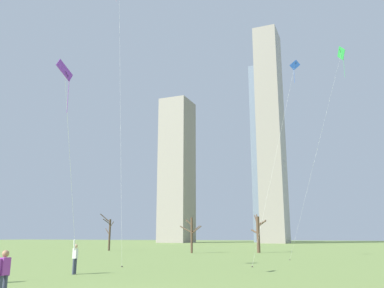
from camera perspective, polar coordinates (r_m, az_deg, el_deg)
kite_flyer_foreground_right_purple at (r=23.32m, az=-16.47°, el=-10.87°), size 2.27×5.05×10.73m
bystander_far_off_by_trees at (r=14.67m, az=-25.14°, el=-16.26°), size 0.24×0.51×1.62m
distant_kite_drifting_right_blue at (r=32.86m, az=13.78°, el=7.94°), size 3.77×3.07×15.82m
distant_kite_low_near_trees_pink at (r=39.13m, az=-10.28°, el=19.07°), size 3.84×3.90×25.51m
distant_kite_high_overhead_green at (r=35.83m, az=19.91°, el=9.96°), size 6.13×5.10×17.30m
bare_tree_left_of_center at (r=53.83m, az=9.35°, el=-12.19°), size 2.24×1.98×4.95m
bare_tree_rightmost at (r=61.93m, az=-11.67°, el=-12.18°), size 2.56×1.60×5.36m
bare_tree_leftmost at (r=52.24m, az=-0.09°, el=-12.52°), size 3.15×1.52×4.40m
skyline_mid_tower_left at (r=132.07m, az=11.12°, el=1.68°), size 7.45×10.52×69.70m
skyline_short_annex at (r=150.66m, az=10.27°, el=-1.05°), size 8.23×8.99×65.15m
skyline_mid_tower_right at (r=139.53m, az=-2.14°, el=-3.62°), size 9.61×11.13×49.30m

